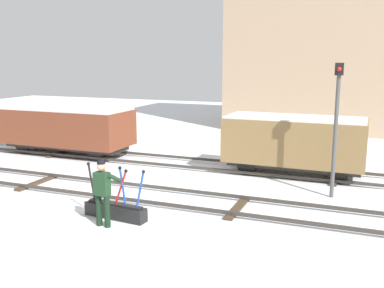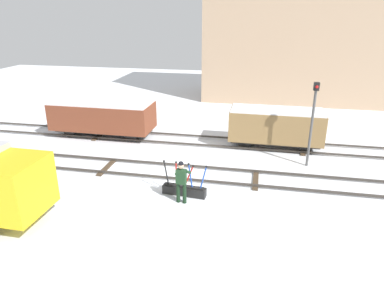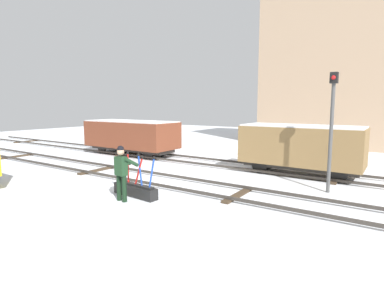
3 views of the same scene
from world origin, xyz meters
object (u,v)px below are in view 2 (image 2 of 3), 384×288
at_px(switch_lever_frame, 184,189).
at_px(freight_car_far_end, 103,116).
at_px(rail_worker, 181,179).
at_px(signal_post, 313,117).
at_px(freight_car_near_switch, 276,126).

height_order(switch_lever_frame, freight_car_far_end, freight_car_far_end).
distance_m(rail_worker, signal_post, 7.09).
bearing_deg(switch_lever_frame, freight_car_near_switch, 64.39).
relative_size(signal_post, freight_car_far_end, 0.68).
bearing_deg(freight_car_far_end, freight_car_near_switch, 0.41).
bearing_deg(freight_car_near_switch, switch_lever_frame, -120.24).
xyz_separation_m(rail_worker, freight_car_far_end, (-6.32, 6.76, 0.23)).
distance_m(rail_worker, freight_car_near_switch, 7.70).
distance_m(freight_car_near_switch, freight_car_far_end, 10.00).
height_order(rail_worker, freight_car_near_switch, freight_car_near_switch).
distance_m(signal_post, freight_car_far_end, 11.79).
bearing_deg(freight_car_near_switch, freight_car_far_end, -179.25).
bearing_deg(signal_post, freight_car_near_switch, 124.86).
bearing_deg(signal_post, rail_worker, -138.61).
bearing_deg(freight_car_far_end, switch_lever_frame, -44.02).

